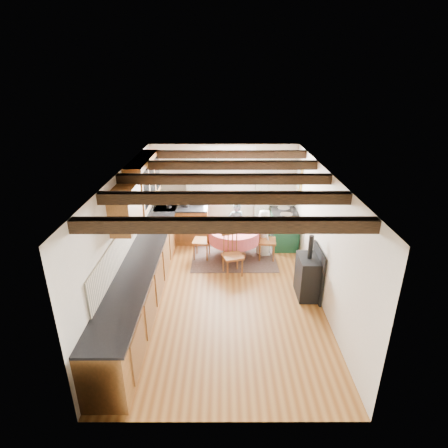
{
  "coord_description": "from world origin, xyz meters",
  "views": [
    {
      "loc": [
        -0.01,
        -5.87,
        3.95
      ],
      "look_at": [
        0.0,
        0.8,
        1.15
      ],
      "focal_mm": 28.8,
      "sensor_mm": 36.0,
      "label": 1
    }
  ],
  "objects_px": {
    "cast_iron_stove": "(309,266)",
    "child_right": "(264,233)",
    "dining_table": "(234,243)",
    "cup": "(239,225)",
    "child_far": "(236,224)",
    "aga_range": "(284,228)",
    "chair_right": "(267,239)",
    "chair_near": "(233,255)",
    "chair_left": "(202,240)"
  },
  "relations": [
    {
      "from": "cast_iron_stove",
      "to": "cup",
      "type": "height_order",
      "value": "cast_iron_stove"
    },
    {
      "from": "cast_iron_stove",
      "to": "dining_table",
      "type": "bearing_deg",
      "value": 130.67
    },
    {
      "from": "cast_iron_stove",
      "to": "child_right",
      "type": "height_order",
      "value": "cast_iron_stove"
    },
    {
      "from": "cup",
      "to": "chair_near",
      "type": "bearing_deg",
      "value": -99.99
    },
    {
      "from": "child_far",
      "to": "child_right",
      "type": "distance_m",
      "value": 0.8
    },
    {
      "from": "cast_iron_stove",
      "to": "child_far",
      "type": "relative_size",
      "value": 1.14
    },
    {
      "from": "chair_near",
      "to": "aga_range",
      "type": "distance_m",
      "value": 1.93
    },
    {
      "from": "dining_table",
      "to": "cast_iron_stove",
      "type": "bearing_deg",
      "value": -49.33
    },
    {
      "from": "dining_table",
      "to": "cast_iron_stove",
      "type": "height_order",
      "value": "cast_iron_stove"
    },
    {
      "from": "dining_table",
      "to": "aga_range",
      "type": "xyz_separation_m",
      "value": [
        1.24,
        0.65,
        0.09
      ]
    },
    {
      "from": "cast_iron_stove",
      "to": "chair_near",
      "type": "bearing_deg",
      "value": 150.73
    },
    {
      "from": "chair_right",
      "to": "child_right",
      "type": "xyz_separation_m",
      "value": [
        -0.06,
        0.22,
        0.07
      ]
    },
    {
      "from": "dining_table",
      "to": "child_right",
      "type": "height_order",
      "value": "child_right"
    },
    {
      "from": "dining_table",
      "to": "chair_near",
      "type": "relative_size",
      "value": 1.26
    },
    {
      "from": "aga_range",
      "to": "child_far",
      "type": "distance_m",
      "value": 1.18
    },
    {
      "from": "chair_right",
      "to": "child_right",
      "type": "relative_size",
      "value": 0.87
    },
    {
      "from": "aga_range",
      "to": "child_right",
      "type": "relative_size",
      "value": 0.86
    },
    {
      "from": "aga_range",
      "to": "child_right",
      "type": "distance_m",
      "value": 0.75
    },
    {
      "from": "dining_table",
      "to": "cast_iron_stove",
      "type": "relative_size",
      "value": 0.93
    },
    {
      "from": "child_far",
      "to": "cup",
      "type": "xyz_separation_m",
      "value": [
        0.04,
        -0.53,
        0.2
      ]
    },
    {
      "from": "chair_near",
      "to": "dining_table",
      "type": "bearing_deg",
      "value": 68.73
    },
    {
      "from": "child_right",
      "to": "chair_near",
      "type": "bearing_deg",
      "value": 129.01
    },
    {
      "from": "chair_left",
      "to": "cast_iron_stove",
      "type": "relative_size",
      "value": 0.73
    },
    {
      "from": "chair_near",
      "to": "child_right",
      "type": "height_order",
      "value": "child_right"
    },
    {
      "from": "chair_near",
      "to": "chair_left",
      "type": "height_order",
      "value": "chair_near"
    },
    {
      "from": "chair_near",
      "to": "child_right",
      "type": "relative_size",
      "value": 0.84
    },
    {
      "from": "chair_right",
      "to": "child_far",
      "type": "height_order",
      "value": "child_far"
    },
    {
      "from": "cast_iron_stove",
      "to": "child_right",
      "type": "xyz_separation_m",
      "value": [
        -0.66,
        1.71,
        -0.08
      ]
    },
    {
      "from": "chair_left",
      "to": "aga_range",
      "type": "height_order",
      "value": "chair_left"
    },
    {
      "from": "child_right",
      "to": "cast_iron_stove",
      "type": "bearing_deg",
      "value": -171.47
    },
    {
      "from": "chair_near",
      "to": "cup",
      "type": "xyz_separation_m",
      "value": [
        0.16,
        0.9,
        0.29
      ]
    },
    {
      "from": "cast_iron_stove",
      "to": "child_far",
      "type": "xyz_separation_m",
      "value": [
        -1.28,
        2.22,
        -0.08
      ]
    },
    {
      "from": "chair_right",
      "to": "child_right",
      "type": "distance_m",
      "value": 0.24
    },
    {
      "from": "aga_range",
      "to": "child_right",
      "type": "height_order",
      "value": "child_right"
    },
    {
      "from": "child_right",
      "to": "cup",
      "type": "distance_m",
      "value": 0.61
    },
    {
      "from": "chair_right",
      "to": "aga_range",
      "type": "distance_m",
      "value": 0.87
    },
    {
      "from": "dining_table",
      "to": "cup",
      "type": "xyz_separation_m",
      "value": [
        0.11,
        0.12,
        0.4
      ]
    },
    {
      "from": "aga_range",
      "to": "cup",
      "type": "relative_size",
      "value": 9.35
    },
    {
      "from": "chair_right",
      "to": "child_far",
      "type": "relative_size",
      "value": 0.87
    },
    {
      "from": "aga_range",
      "to": "child_right",
      "type": "xyz_separation_m",
      "value": [
        -0.55,
        -0.5,
        0.11
      ]
    },
    {
      "from": "aga_range",
      "to": "child_far",
      "type": "height_order",
      "value": "child_far"
    },
    {
      "from": "chair_near",
      "to": "child_right",
      "type": "distance_m",
      "value": 1.19
    },
    {
      "from": "aga_range",
      "to": "cup",
      "type": "bearing_deg",
      "value": -154.79
    },
    {
      "from": "child_right",
      "to": "cup",
      "type": "relative_size",
      "value": 10.86
    },
    {
      "from": "dining_table",
      "to": "chair_near",
      "type": "height_order",
      "value": "chair_near"
    },
    {
      "from": "dining_table",
      "to": "chair_near",
      "type": "distance_m",
      "value": 0.79
    },
    {
      "from": "chair_right",
      "to": "cast_iron_stove",
      "type": "relative_size",
      "value": 0.76
    },
    {
      "from": "cast_iron_stove",
      "to": "cup",
      "type": "relative_size",
      "value": 12.38
    },
    {
      "from": "aga_range",
      "to": "cup",
      "type": "xyz_separation_m",
      "value": [
        -1.13,
        -0.53,
        0.31
      ]
    },
    {
      "from": "chair_right",
      "to": "cast_iron_stove",
      "type": "height_order",
      "value": "cast_iron_stove"
    }
  ]
}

